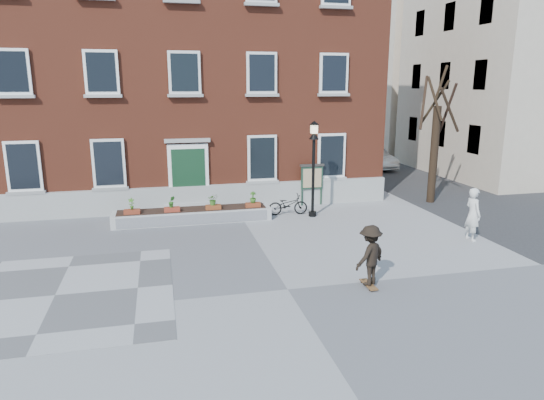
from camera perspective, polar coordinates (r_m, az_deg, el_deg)
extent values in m
plane|color=gray|center=(13.20, 1.86, -10.47)|extent=(100.00, 100.00, 0.00)
cube|color=#535356|center=(14.02, -24.17, -10.20)|extent=(6.00, 6.00, 0.01)
imported|color=black|center=(20.27, 1.88, -0.55)|extent=(1.69, 0.67, 0.87)
imported|color=#A9ABAD|center=(32.17, 11.75, 4.89)|extent=(1.93, 4.29, 1.37)
imported|color=silver|center=(18.23, 22.55, -1.57)|extent=(0.47, 0.70, 1.88)
cube|color=brown|center=(25.67, -10.92, 14.72)|extent=(18.00, 10.00, 12.00)
cube|color=#A3A39E|center=(21.11, -9.66, 0.15)|extent=(18.00, 0.24, 1.10)
cube|color=#ABABA6|center=(21.09, -9.59, -1.12)|extent=(2.60, 0.80, 0.20)
cube|color=#A6A6A1|center=(21.18, -9.64, -0.49)|extent=(2.20, 0.50, 0.20)
cube|color=white|center=(20.92, -9.79, 3.11)|extent=(1.70, 0.12, 2.50)
cube|color=#13351E|center=(20.89, -9.77, 2.82)|extent=(1.40, 0.06, 2.30)
cube|color=#9E9E99|center=(20.68, -9.94, 6.91)|extent=(1.90, 0.25, 0.15)
cube|color=white|center=(21.43, -27.20, 3.54)|extent=(1.30, 0.10, 2.00)
cube|color=black|center=(21.39, -27.23, 3.52)|extent=(1.08, 0.04, 1.78)
cube|color=gray|center=(21.56, -26.94, 0.75)|extent=(1.44, 0.20, 0.12)
cube|color=white|center=(21.20, -28.27, 13.15)|extent=(1.30, 0.10, 1.70)
cube|color=black|center=(21.16, -28.31, 13.15)|extent=(1.08, 0.04, 1.48)
cube|color=#A6A6A1|center=(21.15, -28.04, 10.70)|extent=(1.44, 0.20, 0.12)
cube|color=silver|center=(20.88, -18.66, 4.11)|extent=(1.30, 0.10, 2.00)
cube|color=black|center=(20.83, -18.67, 4.08)|extent=(1.08, 0.04, 1.78)
cube|color=gray|center=(21.01, -18.46, 1.23)|extent=(1.44, 0.20, 0.12)
cube|color=white|center=(20.64, -19.43, 14.00)|extent=(1.30, 0.10, 1.70)
cube|color=black|center=(20.59, -19.44, 14.00)|extent=(1.08, 0.04, 1.48)
cube|color=#AAA9A4|center=(20.59, -19.25, 11.48)|extent=(1.44, 0.20, 0.12)
cube|color=silver|center=(20.57, -10.26, 14.54)|extent=(1.30, 0.10, 1.70)
cube|color=black|center=(20.52, -10.25, 14.54)|extent=(1.08, 0.04, 1.48)
cube|color=#9D9D98|center=(20.51, -10.14, 12.00)|extent=(1.44, 0.20, 0.12)
cube|color=gray|center=(20.75, -10.58, 21.99)|extent=(1.44, 0.20, 0.12)
cube|color=silver|center=(21.23, -1.17, 4.96)|extent=(1.30, 0.10, 2.00)
cube|color=black|center=(21.18, -1.14, 4.94)|extent=(1.08, 0.04, 1.78)
cube|color=#A7A7A2|center=(21.36, -1.12, 2.12)|extent=(1.44, 0.20, 0.12)
cube|color=silver|center=(21.00, -1.21, 14.72)|extent=(1.30, 0.10, 1.70)
cube|color=black|center=(20.95, -1.19, 14.72)|extent=(1.08, 0.04, 1.48)
cube|color=#9E9D98|center=(20.94, -1.17, 12.23)|extent=(1.44, 0.20, 0.12)
cube|color=#9E9E99|center=(21.16, -1.22, 22.02)|extent=(1.44, 0.20, 0.12)
cube|color=white|center=(22.11, 7.01, 5.20)|extent=(1.30, 0.10, 2.00)
cube|color=black|center=(22.06, 7.05, 5.19)|extent=(1.08, 0.04, 1.78)
cube|color=#A7A7A2|center=(22.23, 6.98, 2.48)|extent=(1.44, 0.20, 0.12)
cube|color=white|center=(21.88, 7.29, 14.57)|extent=(1.30, 0.10, 1.70)
cube|color=black|center=(21.84, 7.33, 14.57)|extent=(1.08, 0.04, 1.48)
cube|color=#A2A29D|center=(21.83, 7.27, 12.18)|extent=(1.44, 0.20, 0.12)
cube|color=#989994|center=(22.05, 7.57, 21.58)|extent=(1.44, 0.20, 0.12)
cube|color=beige|center=(19.55, -9.31, -1.81)|extent=(6.20, 1.10, 0.50)
cube|color=#B1B1B1|center=(19.01, -9.19, -2.25)|extent=(5.80, 0.02, 0.40)
cube|color=black|center=(19.49, -9.34, -1.10)|extent=(5.80, 0.90, 0.06)
cube|color=maroon|center=(19.22, -16.15, -1.36)|extent=(0.60, 0.25, 0.20)
imported|color=#3A6E21|center=(19.15, -16.21, -0.42)|extent=(0.24, 0.24, 0.45)
cube|color=maroon|center=(19.19, -11.68, -1.13)|extent=(0.60, 0.25, 0.20)
imported|color=#2C6D20|center=(19.11, -11.72, -0.18)|extent=(0.25, 0.25, 0.45)
cube|color=brown|center=(19.29, -6.92, -0.87)|extent=(0.60, 0.25, 0.20)
imported|color=#36691F|center=(19.21, -6.95, 0.07)|extent=(0.40, 0.40, 0.45)
cube|color=brown|center=(19.51, -2.25, -0.61)|extent=(0.60, 0.25, 0.20)
imported|color=#2F5E1C|center=(19.44, -2.26, 0.32)|extent=(0.25, 0.25, 0.45)
cylinder|color=black|center=(23.31, 18.51, 5.03)|extent=(0.36, 0.36, 4.40)
cylinder|color=black|center=(23.38, 19.97, 10.10)|extent=(0.12, 1.12, 2.23)
cylinder|color=black|center=(23.64, 18.63, 10.88)|extent=(1.18, 0.49, 1.97)
cylinder|color=#2F1F15|center=(23.16, 17.42, 10.91)|extent=(0.88, 1.14, 2.35)
cylinder|color=black|center=(22.75, 18.62, 11.24)|extent=(0.60, 0.77, 1.90)
cylinder|color=black|center=(22.70, 20.17, 9.89)|extent=(1.39, 0.55, 1.95)
cylinder|color=#322316|center=(23.29, 19.27, 12.82)|extent=(0.43, 0.48, 1.58)
cube|color=#343436|center=(33.71, 13.80, 4.00)|extent=(8.00, 36.00, 0.01)
cube|color=beige|center=(33.27, 27.35, 14.90)|extent=(10.00, 11.00, 14.00)
cube|color=beige|center=(43.18, 16.75, 14.50)|extent=(10.00, 11.00, 13.00)
cube|color=black|center=(27.81, 22.72, 6.59)|extent=(0.08, 1.00, 1.50)
cube|color=black|center=(30.45, 19.22, 7.39)|extent=(0.08, 1.00, 1.50)
cube|color=black|center=(33.19, 16.29, 8.05)|extent=(0.08, 1.00, 1.50)
cube|color=black|center=(27.67, 23.35, 13.37)|extent=(0.08, 1.00, 1.50)
cube|color=black|center=(30.32, 19.72, 13.60)|extent=(0.08, 1.00, 1.50)
cube|color=black|center=(33.07, 16.67, 13.74)|extent=(0.08, 1.00, 1.50)
cube|color=black|center=(27.90, 24.00, 19.93)|extent=(0.08, 1.00, 1.50)
cube|color=black|center=(30.54, 20.22, 19.59)|extent=(0.08, 1.00, 1.50)
cube|color=black|center=(33.27, 17.07, 19.25)|extent=(0.08, 1.00, 1.50)
cylinder|color=black|center=(20.19, 4.78, -1.63)|extent=(0.32, 0.32, 0.20)
cylinder|color=black|center=(19.85, 4.86, 2.55)|extent=(0.12, 0.12, 3.20)
cone|color=black|center=(19.59, 4.97, 7.58)|extent=(0.40, 0.40, 0.30)
cube|color=#F4EAB4|center=(19.57, 4.98, 8.31)|extent=(0.24, 0.24, 0.34)
cone|color=black|center=(19.55, 5.00, 9.04)|extent=(0.40, 0.40, 0.16)
cylinder|color=#172E22|center=(21.74, 3.57, 1.66)|extent=(0.08, 0.08, 1.80)
cylinder|color=#1A3523|center=(22.01, 5.81, 1.76)|extent=(0.08, 0.08, 1.80)
cube|color=#1B3728|center=(21.80, 4.72, 2.61)|extent=(1.00, 0.10, 1.00)
cube|color=beige|center=(21.74, 4.76, 2.58)|extent=(0.85, 0.02, 0.85)
cube|color=#36322E|center=(21.70, 4.74, 4.09)|extent=(1.10, 0.16, 0.10)
cube|color=brown|center=(13.60, 11.29, -9.71)|extent=(0.22, 0.78, 0.03)
cylinder|color=black|center=(13.34, 11.43, -10.35)|extent=(0.03, 0.05, 0.05)
cylinder|color=black|center=(13.41, 12.14, -10.25)|extent=(0.03, 0.05, 0.05)
cylinder|color=black|center=(13.81, 10.46, -9.46)|extent=(0.03, 0.05, 0.05)
cylinder|color=black|center=(13.88, 11.15, -9.37)|extent=(0.03, 0.05, 0.05)
imported|color=black|center=(13.29, 11.46, -6.38)|extent=(1.23, 1.07, 1.65)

